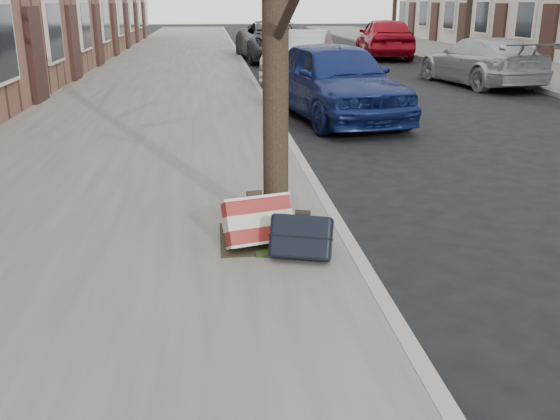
{
  "coord_description": "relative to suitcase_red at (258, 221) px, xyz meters",
  "views": [
    {
      "loc": [
        -2.47,
        -4.17,
        2.22
      ],
      "look_at": [
        -1.92,
        0.8,
        0.53
      ],
      "focal_mm": 40.0,
      "sensor_mm": 36.0,
      "label": 1
    }
  ],
  "objects": [
    {
      "name": "car_near_front",
      "position": [
        2.01,
        6.77,
        0.4
      ],
      "size": [
        2.51,
        4.66,
        1.51
      ],
      "primitive_type": "imported",
      "rotation": [
        0.0,
        0.0,
        0.17
      ],
      "color": "navy",
      "rests_on": "ground"
    },
    {
      "name": "suitcase_red",
      "position": [
        0.0,
        0.0,
        0.0
      ],
      "size": [
        0.66,
        0.47,
        0.46
      ],
      "primitive_type": "cube",
      "rotation": [
        -0.42,
        0.0,
        0.27
      ],
      "color": "maroon",
      "rests_on": "near_sidewalk"
    },
    {
      "name": "car_near_back",
      "position": [
        2.13,
        19.19,
        0.4
      ],
      "size": [
        2.89,
        5.55,
        1.49
      ],
      "primitive_type": "imported",
      "rotation": [
        0.0,
        0.0,
        0.08
      ],
      "color": "#323237",
      "rests_on": "ground"
    },
    {
      "name": "car_far_back",
      "position": [
        6.61,
        19.93,
        0.45
      ],
      "size": [
        2.41,
        4.87,
        1.6
      ],
      "primitive_type": "imported",
      "rotation": [
        0.0,
        0.0,
        3.03
      ],
      "color": "maroon",
      "rests_on": "ground"
    },
    {
      "name": "far_sidewalk",
      "position": [
        9.89,
        13.96,
        -0.29
      ],
      "size": [
        4.0,
        70.0,
        0.12
      ],
      "primitive_type": "cube",
      "color": "slate",
      "rests_on": "ground"
    },
    {
      "name": "car_near_mid",
      "position": [
        2.15,
        12.57,
        0.36
      ],
      "size": [
        2.61,
        4.54,
        1.41
      ],
      "primitive_type": "imported",
      "rotation": [
        0.0,
        0.0,
        -0.28
      ],
      "color": "#ABAEB3",
      "rests_on": "ground"
    },
    {
      "name": "suitcase_navy",
      "position": [
        0.34,
        -0.35,
        -0.02
      ],
      "size": [
        0.59,
        0.45,
        0.41
      ],
      "primitive_type": "cube",
      "rotation": [
        -0.42,
        0.0,
        -0.3
      ],
      "color": "black",
      "rests_on": "near_sidewalk"
    },
    {
      "name": "car_far_front",
      "position": [
        6.95,
        11.4,
        0.29
      ],
      "size": [
        2.45,
        4.67,
        1.29
      ],
      "primitive_type": "imported",
      "rotation": [
        0.0,
        0.0,
        3.29
      ],
      "color": "#A6AAAF",
      "rests_on": "ground"
    },
    {
      "name": "ground",
      "position": [
        2.09,
        -1.04,
        -0.35
      ],
      "size": [
        120.0,
        120.0,
        0.0
      ],
      "primitive_type": "plane",
      "color": "black",
      "rests_on": "ground"
    },
    {
      "name": "dirt_patch",
      "position": [
        0.09,
        0.16,
        -0.22
      ],
      "size": [
        0.85,
        0.85,
        0.02
      ],
      "primitive_type": "cube",
      "color": "black",
      "rests_on": "near_sidewalk"
    },
    {
      "name": "near_sidewalk",
      "position": [
        -1.61,
        13.96,
        -0.29
      ],
      "size": [
        5.0,
        70.0,
        0.12
      ],
      "primitive_type": "cube",
      "color": "gray",
      "rests_on": "ground"
    }
  ]
}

